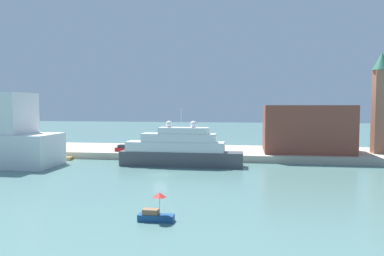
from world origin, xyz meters
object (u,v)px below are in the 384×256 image
(small_motorboat, at_px, (156,212))
(harbor_building, at_px, (306,128))
(large_yacht, at_px, (179,150))
(work_barge, at_px, (60,158))
(bell_tower, at_px, (381,99))
(parked_car, at_px, (125,149))
(person_figure, at_px, (140,148))
(mooring_bollard, at_px, (210,152))

(small_motorboat, bearing_deg, harbor_building, 65.78)
(harbor_building, bearing_deg, large_yacht, -150.36)
(small_motorboat, relative_size, harbor_building, 0.20)
(small_motorboat, distance_m, work_barge, 51.01)
(bell_tower, distance_m, parked_car, 59.08)
(small_motorboat, height_order, work_barge, small_motorboat)
(work_barge, relative_size, bell_tower, 0.24)
(large_yacht, height_order, parked_car, large_yacht)
(small_motorboat, height_order, person_figure, person_figure)
(large_yacht, distance_m, mooring_bollard, 9.59)
(large_yacht, height_order, work_barge, large_yacht)
(work_barge, xyz_separation_m, mooring_bollard, (33.42, 3.84, 1.47))
(large_yacht, bearing_deg, work_barge, 171.94)
(large_yacht, height_order, small_motorboat, large_yacht)
(small_motorboat, distance_m, parked_car, 48.83)
(harbor_building, height_order, bell_tower, bell_tower)
(bell_tower, bearing_deg, person_figure, -175.46)
(person_figure, height_order, mooring_bollard, person_figure)
(work_barge, relative_size, mooring_bollard, 8.23)
(parked_car, distance_m, mooring_bollard, 20.22)
(parked_car, bearing_deg, harbor_building, 8.20)
(small_motorboat, xyz_separation_m, mooring_bollard, (1.27, 43.44, 0.87))
(large_yacht, relative_size, small_motorboat, 6.51)
(work_barge, distance_m, harbor_building, 56.66)
(small_motorboat, xyz_separation_m, work_barge, (-32.15, 39.60, -0.60))
(harbor_building, bearing_deg, parked_car, -171.80)
(harbor_building, bearing_deg, person_figure, -172.84)
(work_barge, relative_size, harbor_building, 0.28)
(mooring_bollard, bearing_deg, person_figure, 170.80)
(large_yacht, height_order, mooring_bollard, large_yacht)
(small_motorboat, relative_size, parked_car, 0.84)
(harbor_building, bearing_deg, work_barge, -168.27)
(large_yacht, xyz_separation_m, small_motorboat, (4.13, -35.63, -2.21))
(person_figure, bearing_deg, mooring_bollard, -9.20)
(large_yacht, bearing_deg, harbor_building, 29.64)
(harbor_building, distance_m, bell_tower, 17.25)
(harbor_building, bearing_deg, mooring_bollard, -160.68)
(harbor_building, height_order, parked_car, harbor_building)
(work_barge, height_order, parked_car, parked_car)
(small_motorboat, distance_m, person_figure, 48.80)
(parked_car, bearing_deg, bell_tower, 5.45)
(bell_tower, bearing_deg, small_motorboat, -127.52)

